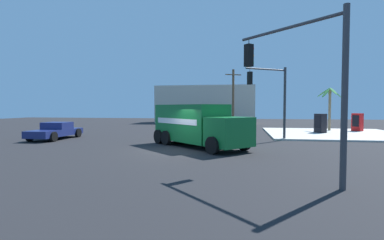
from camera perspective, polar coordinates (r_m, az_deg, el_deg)
ground_plane at (r=17.63m, az=-3.86°, el=-6.04°), size 100.00×100.00×0.00m
sidewalk_corner_far at (r=31.27m, az=26.06°, el=-2.42°), size 12.59×12.59×0.14m
delivery_truck at (r=19.34m, az=0.94°, el=-0.93°), size 7.20×7.13×2.80m
traffic_light_primary at (r=11.18m, az=20.99°, el=8.68°), size 3.28×3.41×5.82m
traffic_light_secondary at (r=23.48m, az=15.49°, el=5.35°), size 3.21×2.12×5.62m
pickup_navy at (r=26.47m, az=-25.08°, el=-1.82°), size 2.30×5.22×1.38m
vending_machine_red at (r=30.93m, az=23.80°, el=-0.58°), size 1.13×1.17×1.85m
vending_machine_blue at (r=34.85m, az=29.61°, el=-0.37°), size 1.17×1.17×1.85m
palm_tree_far at (r=34.26m, az=25.33°, el=3.22°), size 2.46×3.01×4.57m
utility_pole at (r=38.82m, az=8.05°, el=4.43°), size 2.02×1.08×7.59m
building_backdrop at (r=49.31m, az=2.67°, el=3.04°), size 16.14×6.00×6.15m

